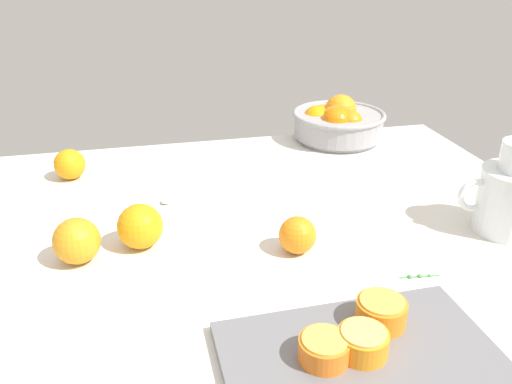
{
  "coord_description": "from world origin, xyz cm",
  "views": [
    {
      "loc": [
        -21.5,
        -86.81,
        49.22
      ],
      "look_at": [
        -1.91,
        -0.77,
        6.99
      ],
      "focal_mm": 36.64,
      "sensor_mm": 36.0,
      "label": 1
    }
  ],
  "objects_px": {
    "loose_orange_1": "(140,226)",
    "spoon": "(173,195)",
    "cutting_board": "(360,357)",
    "orange_half_2": "(381,312)",
    "juice_pitcher": "(512,200)",
    "loose_orange_3": "(77,241)",
    "fruit_bowl": "(337,122)",
    "orange_half_0": "(363,342)",
    "orange_half_1": "(324,349)",
    "loose_orange_4": "(297,235)",
    "loose_orange_0": "(70,164)"
  },
  "relations": [
    {
      "from": "loose_orange_0",
      "to": "loose_orange_4",
      "type": "xyz_separation_m",
      "value": [
        0.42,
        -0.42,
        -0.0
      ]
    },
    {
      "from": "fruit_bowl",
      "to": "loose_orange_3",
      "type": "bearing_deg",
      "value": -143.32
    },
    {
      "from": "loose_orange_1",
      "to": "spoon",
      "type": "bearing_deg",
      "value": 69.68
    },
    {
      "from": "fruit_bowl",
      "to": "orange_half_0",
      "type": "xyz_separation_m",
      "value": [
        -0.27,
        -0.81,
        -0.02
      ]
    },
    {
      "from": "loose_orange_4",
      "to": "orange_half_0",
      "type": "bearing_deg",
      "value": -89.43
    },
    {
      "from": "spoon",
      "to": "juice_pitcher",
      "type": "bearing_deg",
      "value": -25.15
    },
    {
      "from": "fruit_bowl",
      "to": "juice_pitcher",
      "type": "height_order",
      "value": "juice_pitcher"
    },
    {
      "from": "juice_pitcher",
      "to": "cutting_board",
      "type": "height_order",
      "value": "juice_pitcher"
    },
    {
      "from": "orange_half_2",
      "to": "spoon",
      "type": "height_order",
      "value": "orange_half_2"
    },
    {
      "from": "orange_half_0",
      "to": "loose_orange_0",
      "type": "height_order",
      "value": "loose_orange_0"
    },
    {
      "from": "juice_pitcher",
      "to": "loose_orange_1",
      "type": "xyz_separation_m",
      "value": [
        -0.67,
        0.09,
        -0.02
      ]
    },
    {
      "from": "orange_half_2",
      "to": "loose_orange_4",
      "type": "distance_m",
      "value": 0.23
    },
    {
      "from": "cutting_board",
      "to": "orange_half_2",
      "type": "distance_m",
      "value": 0.07
    },
    {
      "from": "orange_half_0",
      "to": "loose_orange_1",
      "type": "height_order",
      "value": "loose_orange_1"
    },
    {
      "from": "orange_half_2",
      "to": "loose_orange_1",
      "type": "relative_size",
      "value": 0.87
    },
    {
      "from": "loose_orange_3",
      "to": "loose_orange_0",
      "type": "bearing_deg",
      "value": 96.92
    },
    {
      "from": "juice_pitcher",
      "to": "orange_half_2",
      "type": "height_order",
      "value": "juice_pitcher"
    },
    {
      "from": "fruit_bowl",
      "to": "loose_orange_4",
      "type": "height_order",
      "value": "fruit_bowl"
    },
    {
      "from": "juice_pitcher",
      "to": "loose_orange_3",
      "type": "distance_m",
      "value": 0.78
    },
    {
      "from": "fruit_bowl",
      "to": "orange_half_2",
      "type": "distance_m",
      "value": 0.79
    },
    {
      "from": "loose_orange_1",
      "to": "loose_orange_4",
      "type": "bearing_deg",
      "value": -16.52
    },
    {
      "from": "orange_half_1",
      "to": "loose_orange_3",
      "type": "relative_size",
      "value": 0.83
    },
    {
      "from": "orange_half_0",
      "to": "spoon",
      "type": "xyz_separation_m",
      "value": [
        -0.2,
        0.55,
        -0.03
      ]
    },
    {
      "from": "orange_half_1",
      "to": "loose_orange_4",
      "type": "height_order",
      "value": "loose_orange_4"
    },
    {
      "from": "orange_half_0",
      "to": "juice_pitcher",
      "type": "bearing_deg",
      "value": 32.86
    },
    {
      "from": "fruit_bowl",
      "to": "loose_orange_1",
      "type": "height_order",
      "value": "fruit_bowl"
    },
    {
      "from": "orange_half_0",
      "to": "orange_half_2",
      "type": "relative_size",
      "value": 0.94
    },
    {
      "from": "fruit_bowl",
      "to": "spoon",
      "type": "distance_m",
      "value": 0.54
    },
    {
      "from": "juice_pitcher",
      "to": "orange_half_1",
      "type": "relative_size",
      "value": 2.75
    },
    {
      "from": "loose_orange_1",
      "to": "cutting_board",
      "type": "bearing_deg",
      "value": -53.03
    },
    {
      "from": "fruit_bowl",
      "to": "orange_half_0",
      "type": "height_order",
      "value": "fruit_bowl"
    },
    {
      "from": "orange_half_2",
      "to": "loose_orange_3",
      "type": "distance_m",
      "value": 0.51
    },
    {
      "from": "fruit_bowl",
      "to": "juice_pitcher",
      "type": "relative_size",
      "value": 1.39
    },
    {
      "from": "fruit_bowl",
      "to": "orange_half_2",
      "type": "height_order",
      "value": "fruit_bowl"
    },
    {
      "from": "fruit_bowl",
      "to": "spoon",
      "type": "relative_size",
      "value": 1.98
    },
    {
      "from": "orange_half_1",
      "to": "spoon",
      "type": "xyz_separation_m",
      "value": [
        -0.15,
        0.54,
        -0.03
      ]
    },
    {
      "from": "loose_orange_3",
      "to": "loose_orange_4",
      "type": "relative_size",
      "value": 1.2
    },
    {
      "from": "cutting_board",
      "to": "loose_orange_3",
      "type": "relative_size",
      "value": 4.51
    },
    {
      "from": "loose_orange_3",
      "to": "orange_half_0",
      "type": "bearing_deg",
      "value": -41.34
    },
    {
      "from": "loose_orange_3",
      "to": "loose_orange_4",
      "type": "xyz_separation_m",
      "value": [
        0.37,
        -0.05,
        -0.01
      ]
    },
    {
      "from": "loose_orange_1",
      "to": "loose_orange_4",
      "type": "relative_size",
      "value": 1.22
    },
    {
      "from": "loose_orange_3",
      "to": "spoon",
      "type": "bearing_deg",
      "value": 50.96
    },
    {
      "from": "fruit_bowl",
      "to": "juice_pitcher",
      "type": "distance_m",
      "value": 0.56
    },
    {
      "from": "loose_orange_1",
      "to": "spoon",
      "type": "relative_size",
      "value": 0.63
    },
    {
      "from": "fruit_bowl",
      "to": "loose_orange_3",
      "type": "xyz_separation_m",
      "value": [
        -0.65,
        -0.48,
        -0.01
      ]
    },
    {
      "from": "cutting_board",
      "to": "orange_half_2",
      "type": "xyz_separation_m",
      "value": [
        0.05,
        0.05,
        0.03
      ]
    },
    {
      "from": "fruit_bowl",
      "to": "cutting_board",
      "type": "relative_size",
      "value": 0.7
    },
    {
      "from": "loose_orange_0",
      "to": "spoon",
      "type": "height_order",
      "value": "loose_orange_0"
    },
    {
      "from": "loose_orange_1",
      "to": "spoon",
      "type": "height_order",
      "value": "loose_orange_1"
    },
    {
      "from": "fruit_bowl",
      "to": "loose_orange_4",
      "type": "distance_m",
      "value": 0.6
    }
  ]
}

